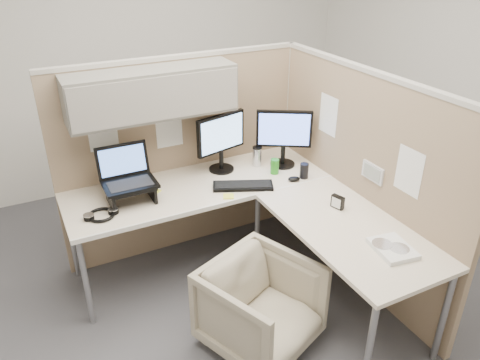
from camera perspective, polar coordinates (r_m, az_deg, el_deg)
name	(u,v)px	position (r m, az deg, el deg)	size (l,w,h in m)	color
ground	(243,297)	(3.60, 0.38, -14.10)	(4.50, 4.50, 0.00)	#414046
partition_back	(169,129)	(3.62, -8.67, 6.22)	(2.00, 0.36, 1.63)	#9A8065
partition_right	(357,179)	(3.53, 14.04, 0.12)	(0.07, 2.03, 1.63)	#9A8065
desk	(251,207)	(3.33, 1.34, -3.27)	(2.00, 1.98, 0.73)	beige
office_chair	(261,303)	(3.07, 2.57, -14.78)	(0.64, 0.59, 0.65)	#B3AE8E
monitor_left	(221,138)	(3.65, -2.33, 5.12)	(0.43, 0.20, 0.47)	black
monitor_right	(284,134)	(3.75, 5.37, 5.64)	(0.40, 0.26, 0.47)	black
laptop_station	(129,181)	(3.36, -13.43, -0.18)	(0.36, 0.31, 0.38)	black
keyboard	(243,186)	(3.49, 0.36, -0.72)	(0.45, 0.15, 0.02)	black
mouse	(294,179)	(3.61, 6.59, 0.14)	(0.09, 0.06, 0.03)	black
travel_mug	(257,156)	(3.80, 2.10, 2.92)	(0.08, 0.08, 0.16)	silver
soda_can_green	(304,171)	(3.64, 7.83, 1.12)	(0.07, 0.07, 0.12)	black
soda_can_silver	(275,166)	(3.69, 4.25, 1.67)	(0.07, 0.07, 0.12)	#268C1E
sticky_note_c	(154,191)	(3.49, -10.41, -1.37)	(0.08, 0.08, 0.01)	#E6EC3E
sticky_note_b	(229,196)	(3.37, -1.41, -2.00)	(0.08, 0.08, 0.01)	#E6EC3E
headphones	(101,215)	(3.27, -16.55, -4.07)	(0.23, 0.19, 0.03)	black
paper_stack	(393,248)	(2.96, 18.10, -7.94)	(0.24, 0.29, 0.03)	white
desk_clock	(338,202)	(3.28, 11.81, -2.65)	(0.06, 0.10, 0.09)	black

